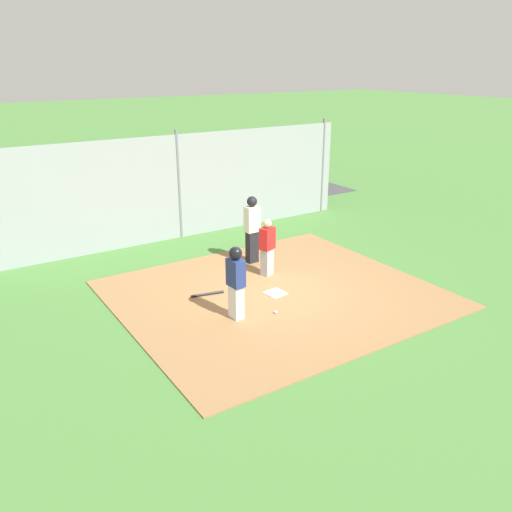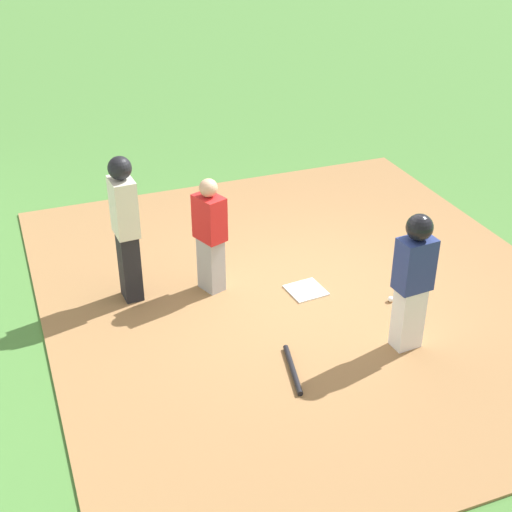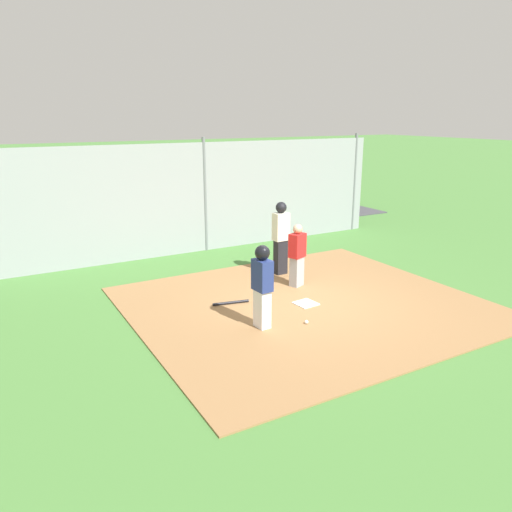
# 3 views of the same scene
# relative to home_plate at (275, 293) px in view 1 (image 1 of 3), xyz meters

# --- Properties ---
(ground_plane) EXTENTS (140.00, 140.00, 0.00)m
(ground_plane) POSITION_rel_home_plate_xyz_m (0.00, 0.00, -0.04)
(ground_plane) COLOR #477A38
(dirt_infield) EXTENTS (7.20, 6.40, 0.03)m
(dirt_infield) POSITION_rel_home_plate_xyz_m (0.00, 0.00, -0.03)
(dirt_infield) COLOR olive
(dirt_infield) RESTS_ON ground_plane
(home_plate) EXTENTS (0.48, 0.48, 0.02)m
(home_plate) POSITION_rel_home_plate_xyz_m (0.00, 0.00, 0.00)
(home_plate) COLOR white
(home_plate) RESTS_ON dirt_infield
(catcher) EXTENTS (0.45, 0.38, 1.50)m
(catcher) POSITION_rel_home_plate_xyz_m (-0.49, -1.08, 0.76)
(catcher) COLOR #9E9EA3
(catcher) RESTS_ON dirt_infield
(umpire) EXTENTS (0.39, 0.28, 1.86)m
(umpire) POSITION_rel_home_plate_xyz_m (-0.66, -2.07, 0.98)
(umpire) COLOR black
(umpire) RESTS_ON dirt_infield
(runner) EXTENTS (0.29, 0.40, 1.63)m
(runner) POSITION_rel_home_plate_xyz_m (1.43, 0.57, 0.91)
(runner) COLOR silver
(runner) RESTS_ON dirt_infield
(baseball_bat) EXTENTS (0.79, 0.23, 0.06)m
(baseball_bat) POSITION_rel_home_plate_xyz_m (1.41, -0.80, 0.02)
(baseball_bat) COLOR black
(baseball_bat) RESTS_ON dirt_infield
(baseball) EXTENTS (0.07, 0.07, 0.07)m
(baseball) POSITION_rel_home_plate_xyz_m (0.60, 0.87, 0.03)
(baseball) COLOR white
(baseball) RESTS_ON dirt_infield
(backstop_fence) EXTENTS (12.00, 0.10, 3.35)m
(backstop_fence) POSITION_rel_home_plate_xyz_m (0.00, -5.21, 1.56)
(backstop_fence) COLOR #93999E
(backstop_fence) RESTS_ON ground_plane
(parking_lot) EXTENTS (18.00, 5.20, 0.04)m
(parking_lot) POSITION_rel_home_plate_xyz_m (0.00, -9.43, -0.02)
(parking_lot) COLOR #424247
(parking_lot) RESTS_ON ground_plane
(parked_car_dark) EXTENTS (4.21, 1.90, 1.28)m
(parked_car_dark) POSITION_rel_home_plate_xyz_m (-6.30, -9.03, 0.57)
(parked_car_dark) COLOR black
(parked_car_dark) RESTS_ON parking_lot
(parked_car_blue) EXTENTS (4.21, 1.91, 1.28)m
(parked_car_blue) POSITION_rel_home_plate_xyz_m (3.23, -9.11, 0.57)
(parked_car_blue) COLOR #28428C
(parked_car_blue) RESTS_ON parking_lot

